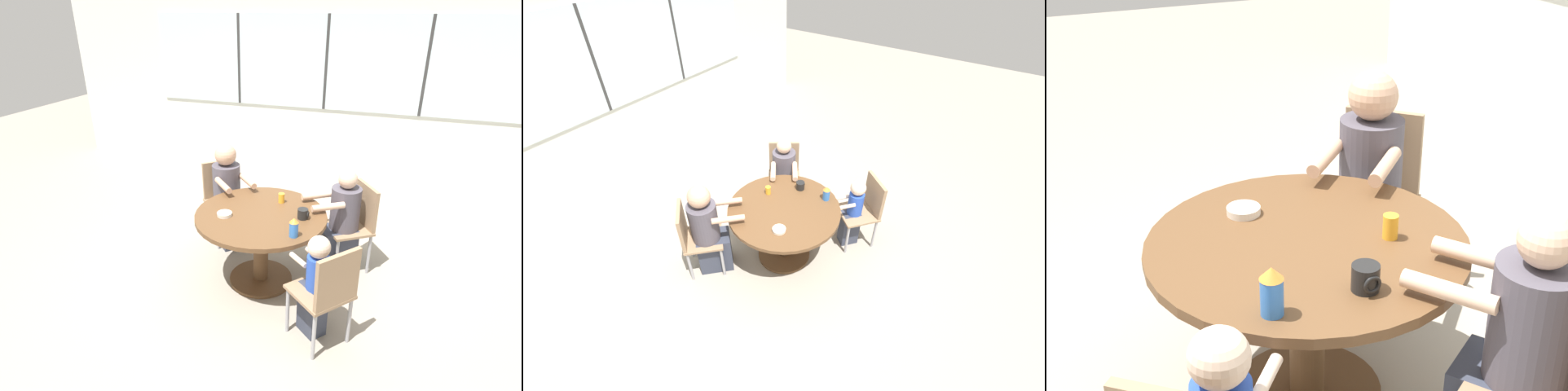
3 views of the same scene
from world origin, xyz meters
The scene contains 13 objects.
ground_plane centered at (0.00, 0.00, 0.00)m, with size 16.00×16.00×0.00m, color gray.
wall_back_with_windows centered at (0.00, 2.82, 1.43)m, with size 8.40×0.08×2.80m.
dining_table centered at (0.00, 0.00, 0.55)m, with size 1.19×1.19×0.72m.
chair_for_woman_green_shirt centered at (-0.68, 0.68, 0.52)m, with size 0.57×0.57×0.87m.
chair_for_man_blue_shirt centered at (0.80, 0.54, 0.52)m, with size 0.56×0.56×0.87m.
chair_for_toddler centered at (0.74, -0.62, 0.52)m, with size 0.56×0.56×0.87m.
person_woman_green_shirt centered at (-0.57, 0.57, 0.52)m, with size 0.58×0.58×1.13m.
person_man_blue_shirt centered at (0.66, 0.45, 0.47)m, with size 0.58×0.52×1.05m.
person_toddler centered at (0.62, -0.52, 0.45)m, with size 0.34×0.33×0.90m.
coffee_mug centered at (0.38, 0.04, 0.76)m, with size 0.10×0.09×0.09m.
sippy_cup centered at (0.38, -0.29, 0.80)m, with size 0.08×0.08×0.17m.
juice_glass centered at (0.11, 0.28, 0.76)m, with size 0.06×0.06×0.09m.
bowl_white_shallow centered at (-0.29, -0.14, 0.73)m, with size 0.13×0.13×0.03m.
Camera 2 is at (-2.23, -1.52, 3.17)m, focal length 24.00 mm.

